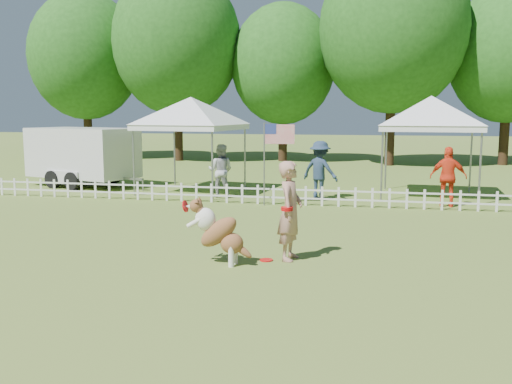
# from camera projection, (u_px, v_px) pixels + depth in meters

# --- Properties ---
(ground) EXTENTS (120.00, 120.00, 0.00)m
(ground) POSITION_uv_depth(u_px,v_px,m) (247.00, 265.00, 10.74)
(ground) COLOR #456921
(ground) RESTS_ON ground
(picket_fence) EXTENTS (22.00, 0.08, 0.60)m
(picket_fence) POSITION_uv_depth(u_px,v_px,m) (298.00, 196.00, 17.48)
(picket_fence) COLOR silver
(picket_fence) RESTS_ON ground
(handler) EXTENTS (0.54, 0.75, 1.93)m
(handler) POSITION_uv_depth(u_px,v_px,m) (290.00, 211.00, 10.99)
(handler) COLOR tan
(handler) RESTS_ON ground
(dog) EXTENTS (1.22, 0.47, 1.24)m
(dog) POSITION_uv_depth(u_px,v_px,m) (220.00, 232.00, 10.68)
(dog) COLOR brown
(dog) RESTS_ON ground
(frisbee_on_turf) EXTENTS (0.27, 0.27, 0.02)m
(frisbee_on_turf) POSITION_uv_depth(u_px,v_px,m) (266.00, 260.00, 11.03)
(frisbee_on_turf) COLOR red
(frisbee_on_turf) RESTS_ON ground
(canopy_tent_left) EXTENTS (3.60, 3.60, 3.29)m
(canopy_tent_left) POSITION_uv_depth(u_px,v_px,m) (192.00, 146.00, 20.19)
(canopy_tent_left) COLOR silver
(canopy_tent_left) RESTS_ON ground
(canopy_tent_right) EXTENTS (3.38, 3.38, 3.30)m
(canopy_tent_right) POSITION_uv_depth(u_px,v_px,m) (429.00, 148.00, 19.12)
(canopy_tent_right) COLOR silver
(canopy_tent_right) RESTS_ON ground
(cargo_trailer) EXTENTS (5.63, 3.74, 2.28)m
(cargo_trailer) POSITION_uv_depth(u_px,v_px,m) (83.00, 156.00, 21.95)
(cargo_trailer) COLOR silver
(cargo_trailer) RESTS_ON ground
(flag_pole) EXTENTS (0.98, 0.25, 2.54)m
(flag_pole) POSITION_uv_depth(u_px,v_px,m) (264.00, 164.00, 17.33)
(flag_pole) COLOR gray
(flag_pole) RESTS_ON ground
(spectator_a) EXTENTS (0.87, 0.68, 1.78)m
(spectator_a) POSITION_uv_depth(u_px,v_px,m) (221.00, 171.00, 19.12)
(spectator_a) COLOR #ABABB0
(spectator_a) RESTS_ON ground
(spectator_b) EXTENTS (1.41, 1.14, 1.91)m
(spectator_b) POSITION_uv_depth(u_px,v_px,m) (320.00, 170.00, 18.64)
(spectator_b) COLOR #223249
(spectator_b) RESTS_ON ground
(spectator_c) EXTENTS (1.11, 0.56, 1.82)m
(spectator_c) POSITION_uv_depth(u_px,v_px,m) (448.00, 177.00, 17.12)
(spectator_c) COLOR #F03C1C
(spectator_c) RESTS_ON ground
(tree_far_left) EXTENTS (6.60, 6.60, 11.00)m
(tree_far_left) POSITION_uv_depth(u_px,v_px,m) (86.00, 67.00, 34.35)
(tree_far_left) COLOR #1E4E16
(tree_far_left) RESTS_ON ground
(tree_left) EXTENTS (7.40, 7.40, 12.00)m
(tree_left) POSITION_uv_depth(u_px,v_px,m) (177.00, 56.00, 32.57)
(tree_left) COLOR #1E4E16
(tree_left) RESTS_ON ground
(tree_center_left) EXTENTS (6.00, 6.00, 9.80)m
(tree_center_left) POSITION_uv_depth(u_px,v_px,m) (283.00, 75.00, 32.46)
(tree_center_left) COLOR #1E4E16
(tree_center_left) RESTS_ON ground
(tree_center_right) EXTENTS (7.60, 7.60, 12.60)m
(tree_center_right) POSITION_uv_depth(u_px,v_px,m) (393.00, 45.00, 29.58)
(tree_center_right) COLOR #1E4E16
(tree_center_right) RESTS_ON ground
(tree_right) EXTENTS (6.20, 6.20, 10.40)m
(tree_right) POSITION_uv_depth(u_px,v_px,m) (508.00, 66.00, 29.96)
(tree_right) COLOR #1E4E16
(tree_right) RESTS_ON ground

